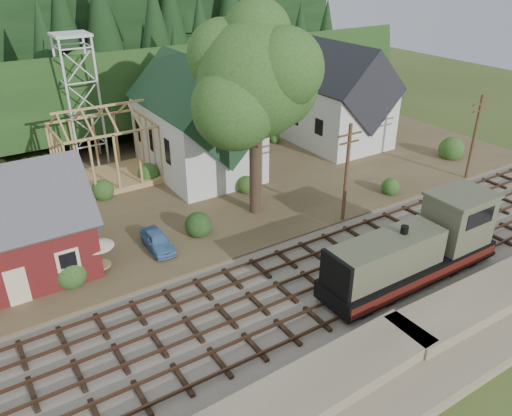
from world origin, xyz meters
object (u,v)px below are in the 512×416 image
locomotive (418,250)px  patio_set (97,245)px  car_blue (157,241)px  car_red (346,137)px

locomotive → patio_set: (-16.77, 11.35, 0.05)m
locomotive → patio_set: bearing=145.9°
car_blue → patio_set: patio_set is taller
locomotive → car_red: size_ratio=2.91×
locomotive → car_red: 25.23m
car_blue → car_red: (25.91, 9.53, -0.04)m
car_red → car_blue: bearing=138.1°
locomotive → car_red: (13.31, 21.39, -1.32)m
car_red → locomotive: bearing=176.0°
car_red → patio_set: size_ratio=1.89×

